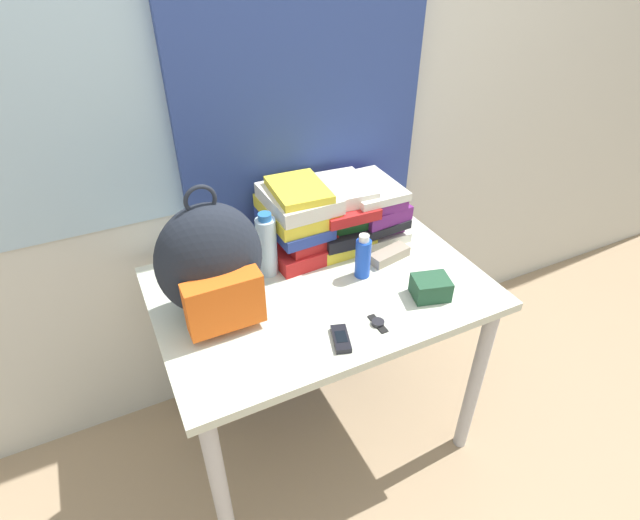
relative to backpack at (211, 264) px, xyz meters
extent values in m
plane|color=#9E8466|center=(0.34, -0.39, -0.93)|extent=(12.00, 12.00, 0.00)
cube|color=beige|center=(0.34, 0.42, 0.32)|extent=(6.00, 0.05, 2.50)
cube|color=#9EBCD1|center=(-0.09, 0.40, 0.37)|extent=(1.10, 0.01, 0.80)
cube|color=navy|center=(0.47, 0.37, 0.32)|extent=(0.91, 0.04, 2.50)
cube|color=beige|center=(0.34, -0.02, -0.19)|extent=(1.07, 0.73, 0.03)
cylinder|color=#B2B2B7|center=(-0.14, -0.33, -0.57)|extent=(0.05, 0.05, 0.73)
cylinder|color=#B2B2B7|center=(0.82, -0.33, -0.57)|extent=(0.05, 0.05, 0.73)
cylinder|color=#B2B2B7|center=(-0.14, 0.28, -0.57)|extent=(0.05, 0.05, 0.73)
cylinder|color=#B2B2B7|center=(0.82, 0.28, -0.57)|extent=(0.05, 0.05, 0.73)
ellipsoid|color=#1E232D|center=(0.00, 0.01, 0.01)|extent=(0.31, 0.19, 0.36)
cube|color=#E05B19|center=(0.00, -0.11, -0.07)|extent=(0.22, 0.07, 0.16)
torus|color=#1E232D|center=(0.00, 0.01, 0.20)|extent=(0.09, 0.01, 0.09)
cube|color=red|center=(0.34, 0.19, -0.15)|extent=(0.22, 0.28, 0.06)
cube|color=red|center=(0.36, 0.19, -0.10)|extent=(0.19, 0.26, 0.04)
cube|color=navy|center=(0.34, 0.19, -0.06)|extent=(0.20, 0.28, 0.04)
cube|color=yellow|center=(0.36, 0.20, -0.01)|extent=(0.22, 0.28, 0.05)
cube|color=silver|center=(0.36, 0.19, 0.04)|extent=(0.22, 0.27, 0.05)
cube|color=yellow|center=(0.36, 0.18, 0.08)|extent=(0.19, 0.24, 0.03)
cube|color=yellow|center=(0.50, 0.20, -0.15)|extent=(0.21, 0.28, 0.05)
cube|color=black|center=(0.50, 0.18, -0.10)|extent=(0.18, 0.29, 0.05)
cube|color=#1E5623|center=(0.51, 0.19, -0.06)|extent=(0.20, 0.24, 0.05)
cube|color=red|center=(0.51, 0.18, -0.01)|extent=(0.20, 0.28, 0.04)
cube|color=silver|center=(0.51, 0.20, 0.03)|extent=(0.23, 0.25, 0.05)
cube|color=silver|center=(0.65, 0.18, -0.16)|extent=(0.21, 0.25, 0.03)
cube|color=#6B2370|center=(0.66, 0.19, -0.13)|extent=(0.19, 0.21, 0.03)
cube|color=black|center=(0.64, 0.18, -0.10)|extent=(0.21, 0.27, 0.03)
cube|color=#6B2370|center=(0.65, 0.20, -0.06)|extent=(0.20, 0.29, 0.05)
cube|color=#6B2370|center=(0.65, 0.20, -0.01)|extent=(0.16, 0.28, 0.04)
cube|color=silver|center=(0.64, 0.18, 0.02)|extent=(0.19, 0.26, 0.03)
cylinder|color=silver|center=(0.21, 0.11, -0.07)|extent=(0.07, 0.07, 0.21)
cylinder|color=#286BB7|center=(0.21, 0.11, 0.04)|extent=(0.04, 0.04, 0.02)
cylinder|color=white|center=(0.33, 0.13, -0.06)|extent=(0.08, 0.08, 0.24)
cylinder|color=black|center=(0.33, 0.13, 0.07)|extent=(0.05, 0.05, 0.02)
cylinder|color=blue|center=(0.49, -0.04, -0.11)|extent=(0.05, 0.05, 0.14)
cylinder|color=white|center=(0.49, -0.04, -0.03)|extent=(0.03, 0.03, 0.02)
cube|color=black|center=(0.28, -0.28, -0.17)|extent=(0.07, 0.11, 0.02)
cube|color=black|center=(0.28, -0.28, -0.16)|extent=(0.04, 0.05, 0.00)
cube|color=gray|center=(0.62, 0.00, -0.16)|extent=(0.16, 0.08, 0.04)
cube|color=#234C33|center=(0.63, -0.23, -0.14)|extent=(0.13, 0.12, 0.07)
cube|color=black|center=(0.41, -0.27, -0.17)|extent=(0.02, 0.08, 0.00)
cylinder|color=#232328|center=(0.41, -0.27, -0.17)|extent=(0.04, 0.04, 0.01)
camera|label=1|loc=(-0.23, -1.18, 0.84)|focal=28.00mm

